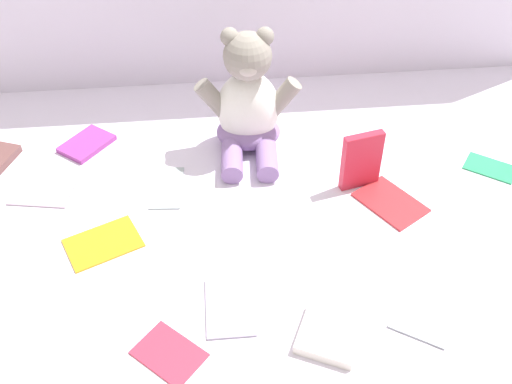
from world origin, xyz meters
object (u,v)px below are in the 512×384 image
(teddy_bear, at_px, (248,106))
(book_case_9, at_px, (361,161))
(book_case_4, at_px, (391,202))
(book_case_6, at_px, (230,306))
(book_case_11, at_px, (426,308))
(book_case_3, at_px, (103,242))
(book_case_10, at_px, (167,187))
(book_case_1, at_px, (169,353))
(book_case_7, at_px, (490,167))
(book_case_2, at_px, (329,335))
(book_case_0, at_px, (42,192))
(book_case_5, at_px, (87,144))

(teddy_bear, distance_m, book_case_9, 0.28)
(book_case_4, distance_m, book_case_6, 0.43)
(book_case_4, xyz_separation_m, book_case_11, (-0.01, -0.27, -0.00))
(book_case_6, bearing_deg, book_case_3, 143.79)
(book_case_3, xyz_separation_m, book_case_10, (0.12, 0.15, -0.00))
(book_case_1, xyz_separation_m, book_case_10, (-0.01, 0.41, 0.00))
(book_case_6, height_order, book_case_7, same)
(teddy_bear, distance_m, book_case_2, 0.56)
(book_case_0, bearing_deg, book_case_4, -87.69)
(book_case_7, xyz_separation_m, book_case_11, (-0.27, -0.36, 0.00))
(book_case_0, relative_size, book_case_11, 0.94)
(book_case_3, bearing_deg, book_case_0, -162.65)
(book_case_6, bearing_deg, book_case_11, -5.74)
(book_case_0, bearing_deg, book_case_9, -82.73)
(book_case_6, relative_size, book_case_9, 0.96)
(book_case_0, bearing_deg, book_case_7, -80.47)
(book_case_10, bearing_deg, teddy_bear, -139.75)
(book_case_11, bearing_deg, book_case_6, -153.53)
(book_case_2, xyz_separation_m, book_case_10, (-0.28, 0.41, -0.01))
(book_case_6, bearing_deg, book_case_1, -141.36)
(book_case_5, bearing_deg, book_case_9, 21.13)
(book_case_11, bearing_deg, book_case_7, 86.23)
(teddy_bear, distance_m, book_case_10, 0.26)
(book_case_7, bearing_deg, book_case_9, -49.47)
(book_case_9, height_order, book_case_11, book_case_9)
(book_case_0, distance_m, book_case_5, 0.18)
(book_case_7, distance_m, book_case_10, 0.73)
(book_case_9, bearing_deg, teddy_bear, 130.64)
(book_case_5, xyz_separation_m, book_case_11, (0.65, -0.54, -0.00))
(book_case_7, bearing_deg, book_case_4, -34.24)
(book_case_2, xyz_separation_m, book_case_4, (0.19, 0.31, -0.00))
(book_case_0, xyz_separation_m, book_case_4, (0.74, -0.11, 0.00))
(book_case_1, distance_m, book_case_4, 0.56)
(book_case_2, height_order, book_case_10, book_case_2)
(teddy_bear, distance_m, book_case_1, 0.59)
(teddy_bear, xyz_separation_m, book_case_9, (0.23, -0.17, -0.04))
(book_case_1, distance_m, book_case_9, 0.57)
(book_case_0, distance_m, book_case_6, 0.51)
(book_case_9, bearing_deg, book_case_10, 163.28)
(book_case_3, xyz_separation_m, book_case_6, (0.24, -0.18, 0.00))
(book_case_10, bearing_deg, book_case_4, 172.89)
(book_case_7, bearing_deg, book_case_0, -54.46)
(book_case_4, relative_size, book_case_11, 1.03)
(book_case_9, bearing_deg, book_case_1, -149.71)
(teddy_bear, height_order, book_case_2, teddy_bear)
(book_case_1, bearing_deg, book_case_11, -41.88)
(book_case_3, bearing_deg, book_case_4, 71.21)
(book_case_0, relative_size, book_case_1, 1.15)
(book_case_1, xyz_separation_m, book_case_11, (0.45, 0.05, 0.00))
(book_case_0, xyz_separation_m, book_case_2, (0.55, -0.42, 0.01))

